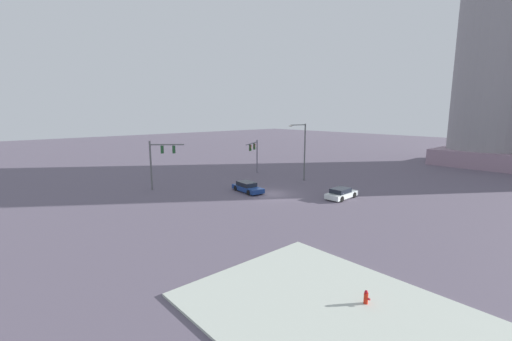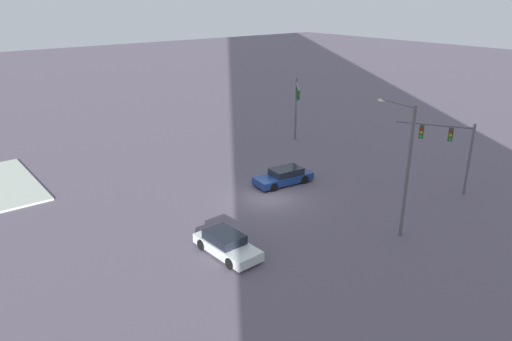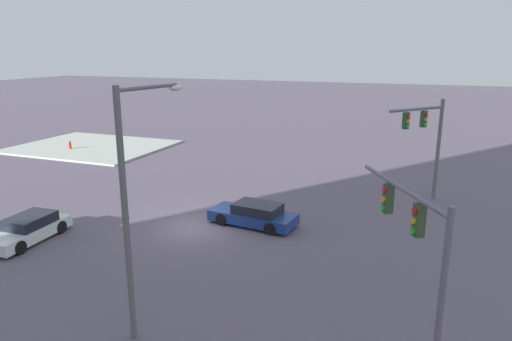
{
  "view_description": "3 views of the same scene",
  "coord_description": "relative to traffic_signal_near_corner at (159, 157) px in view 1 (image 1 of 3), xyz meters",
  "views": [
    {
      "loc": [
        27.64,
        -26.92,
        9.62
      ],
      "look_at": [
        0.47,
        -2.75,
        3.22
      ],
      "focal_mm": 23.4,
      "sensor_mm": 36.0,
      "label": 1
    },
    {
      "loc": [
        19.8,
        23.74,
        13.7
      ],
      "look_at": [
        0.34,
        -1.02,
        1.86
      ],
      "focal_mm": 33.06,
      "sensor_mm": 36.0,
      "label": 2
    },
    {
      "loc": [
        -11.1,
        20.06,
        8.99
      ],
      "look_at": [
        -2.73,
        -1.47,
        2.95
      ],
      "focal_mm": 32.64,
      "sensor_mm": 36.0,
      "label": 3
    }
  ],
  "objects": [
    {
      "name": "ground_plane",
      "position": [
        10.73,
        8.8,
        -4.17
      ],
      "size": [
        222.35,
        222.35,
        0.0
      ],
      "primitive_type": "plane",
      "color": "#5D5464"
    },
    {
      "name": "sedan_car_approaching",
      "position": [
        17.5,
        13.29,
        -3.59
      ],
      "size": [
        2.02,
        4.33,
        1.21
      ],
      "rotation": [
        0.0,
        0.0,
        1.62
      ],
      "color": "silver",
      "rests_on": "ground"
    },
    {
      "name": "sedan_car_waiting_far",
      "position": [
        8.07,
        7.44,
        -3.59
      ],
      "size": [
        4.75,
        2.25,
        1.21
      ],
      "rotation": [
        0.0,
        0.0,
        -0.11
      ],
      "color": "navy",
      "rests_on": "ground"
    },
    {
      "name": "traffic_signal_opposite_side",
      "position": [
        -0.14,
        15.75,
        -0.35
      ],
      "size": [
        2.84,
        4.66,
        5.26
      ],
      "rotation": [
        0.0,
        0.0,
        -1.03
      ],
      "color": "slate",
      "rests_on": "ground"
    },
    {
      "name": "sidewalk_corner",
      "position": [
        29.71,
        -5.65,
        -4.09
      ],
      "size": [
        13.5,
        10.8,
        0.15
      ],
      "primitive_type": "cube",
      "color": "beige",
      "rests_on": "ground"
    },
    {
      "name": "fire_hydrant_on_curb",
      "position": [
        30.6,
        -3.83,
        -3.68
      ],
      "size": [
        0.33,
        0.22,
        0.71
      ],
      "color": "red",
      "rests_on": "sidewalk_corner"
    },
    {
      "name": "streetlamp_curved_arm",
      "position": [
        7.99,
        17.69,
        0.55
      ],
      "size": [
        0.69,
        2.98,
        8.02
      ],
      "rotation": [
        0.0,
        0.0,
        -1.72
      ],
      "color": "#5B5F5E",
      "rests_on": "ground"
    },
    {
      "name": "traffic_signal_near_corner",
      "position": [
        0.0,
        0.0,
        0.0
      ],
      "size": [
        2.86,
        3.38,
        6.15
      ],
      "rotation": [
        0.0,
        0.0,
        0.88
      ],
      "color": "slate",
      "rests_on": "ground"
    }
  ]
}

